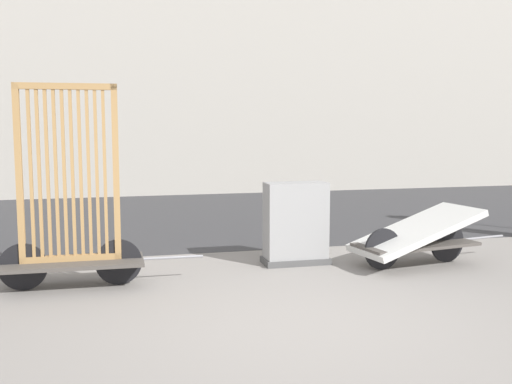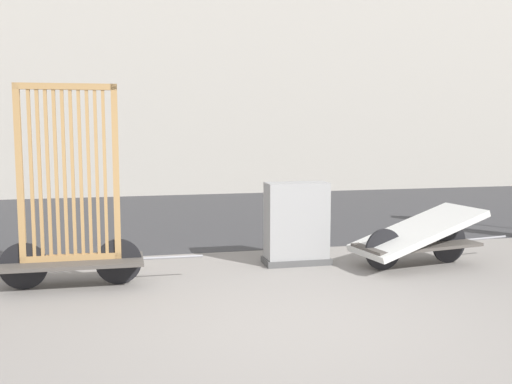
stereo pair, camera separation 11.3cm
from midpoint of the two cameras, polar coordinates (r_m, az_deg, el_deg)
ground_plane at (r=5.68m, az=4.17°, el=-12.61°), size 60.00×60.00×0.00m
road_strip at (r=12.23m, az=-5.94°, el=-2.22°), size 56.00×7.12×0.01m
building_facade at (r=17.90m, az=-8.77°, el=16.80°), size 48.00×4.00×10.14m
bike_cart_with_bedframe at (r=7.08m, az=-17.69°, el=-2.41°), size 2.31×0.69×2.30m
bike_cart_with_mattress at (r=8.11m, az=14.65°, el=-4.02°), size 2.36×1.10×0.75m
utility_cabinet at (r=7.97m, az=3.40°, el=-3.29°), size 0.88×0.42×1.09m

